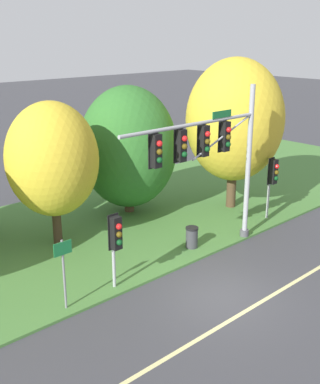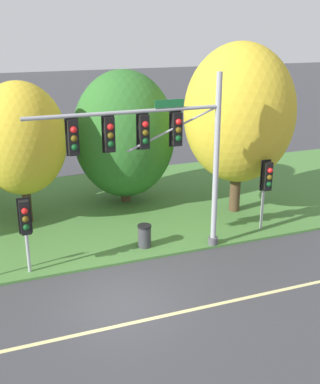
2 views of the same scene
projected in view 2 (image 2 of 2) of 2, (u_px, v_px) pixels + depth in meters
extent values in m
plane|color=#3D3D42|center=(121.00, 303.00, 15.68)|extent=(160.00, 160.00, 0.00)
cube|color=beige|center=(132.00, 323.00, 14.62)|extent=(36.00, 0.16, 0.01)
cube|color=#477A38|center=(72.00, 213.00, 22.93)|extent=(48.00, 11.50, 0.10)
cylinder|color=#9EA0A5|center=(216.00, 163.00, 18.46)|extent=(0.22, 0.22, 6.86)
cylinder|color=#4C4C51|center=(213.00, 241.00, 19.56)|extent=(0.40, 0.40, 0.30)
cylinder|color=#9EA0A5|center=(126.00, 112.00, 16.55)|extent=(7.10, 0.14, 0.14)
cylinder|color=#9EA0A5|center=(174.00, 128.00, 17.38)|extent=(3.58, 0.08, 1.47)
cube|color=black|center=(177.00, 129.00, 17.42)|extent=(0.34, 0.28, 1.22)
cube|color=black|center=(175.00, 128.00, 17.57)|extent=(0.46, 0.04, 1.34)
sphere|color=red|center=(179.00, 122.00, 17.17)|extent=(0.22, 0.22, 0.22)
sphere|color=#51420C|center=(179.00, 130.00, 17.27)|extent=(0.22, 0.22, 0.22)
sphere|color=#0C4219|center=(179.00, 138.00, 17.37)|extent=(0.22, 0.22, 0.22)
cube|color=black|center=(144.00, 132.00, 17.00)|extent=(0.34, 0.28, 1.22)
cube|color=black|center=(142.00, 131.00, 17.14)|extent=(0.46, 0.04, 1.34)
sphere|color=red|center=(145.00, 124.00, 16.75)|extent=(0.22, 0.22, 0.22)
sphere|color=#51420C|center=(146.00, 133.00, 16.85)|extent=(0.22, 0.22, 0.22)
sphere|color=#0C4219|center=(146.00, 141.00, 16.95)|extent=(0.22, 0.22, 0.22)
cube|color=black|center=(109.00, 135.00, 16.58)|extent=(0.34, 0.28, 1.22)
cube|color=black|center=(108.00, 134.00, 16.72)|extent=(0.46, 0.04, 1.34)
sphere|color=red|center=(110.00, 127.00, 16.32)|extent=(0.22, 0.22, 0.22)
sphere|color=#51420C|center=(111.00, 136.00, 16.42)|extent=(0.22, 0.22, 0.22)
sphere|color=#0C4219|center=(111.00, 144.00, 16.52)|extent=(0.22, 0.22, 0.22)
cube|color=black|center=(73.00, 137.00, 16.16)|extent=(0.34, 0.28, 1.22)
cube|color=black|center=(72.00, 136.00, 16.30)|extent=(0.46, 0.04, 1.34)
sphere|color=red|center=(74.00, 130.00, 15.90)|extent=(0.22, 0.22, 0.22)
sphere|color=#51420C|center=(74.00, 139.00, 16.00)|extent=(0.22, 0.22, 0.22)
sphere|color=#0C4219|center=(75.00, 147.00, 16.10)|extent=(0.22, 0.22, 0.22)
cube|color=#196B33|center=(169.00, 103.00, 16.96)|extent=(1.10, 0.04, 0.28)
cylinder|color=#9EA0A5|center=(263.00, 196.00, 20.60)|extent=(0.12, 0.12, 3.02)
cube|color=black|center=(267.00, 176.00, 20.10)|extent=(0.34, 0.28, 1.22)
cube|color=black|center=(265.00, 175.00, 20.24)|extent=(0.46, 0.04, 1.34)
sphere|color=red|center=(270.00, 171.00, 19.85)|extent=(0.22, 0.22, 0.22)
sphere|color=#51420C|center=(270.00, 177.00, 19.95)|extent=(0.22, 0.22, 0.22)
sphere|color=#0C4219|center=(269.00, 184.00, 20.05)|extent=(0.22, 0.22, 0.22)
cylinder|color=#9EA0A5|center=(27.00, 237.00, 16.99)|extent=(0.12, 0.12, 2.76)
cube|color=black|center=(25.00, 217.00, 16.54)|extent=(0.34, 0.28, 1.22)
cube|color=black|center=(24.00, 216.00, 16.68)|extent=(0.46, 0.04, 1.34)
sphere|color=red|center=(25.00, 211.00, 16.28)|extent=(0.22, 0.22, 0.22)
sphere|color=#51420C|center=(26.00, 219.00, 16.38)|extent=(0.22, 0.22, 0.22)
sphere|color=#0C4219|center=(26.00, 227.00, 16.48)|extent=(0.22, 0.22, 0.22)
cylinder|color=#423021|center=(26.00, 193.00, 21.35)|extent=(0.39, 0.39, 2.76)
ellipsoid|color=gold|center=(21.00, 139.00, 20.53)|extent=(3.92, 3.92, 4.90)
cylinder|color=#4C3823|center=(125.00, 181.00, 24.04)|extent=(0.49, 0.49, 2.07)
ellipsoid|color=#2D6B28|center=(124.00, 134.00, 23.25)|extent=(4.93, 4.93, 6.16)
cylinder|color=#4C3823|center=(236.00, 178.00, 22.59)|extent=(0.50, 0.50, 3.29)
ellipsoid|color=gold|center=(239.00, 113.00, 21.58)|extent=(5.01, 5.01, 6.26)
cylinder|color=#38383D|center=(145.00, 237.00, 19.25)|extent=(0.52, 0.52, 0.85)
cylinder|color=black|center=(144.00, 226.00, 19.10)|extent=(0.56, 0.56, 0.08)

